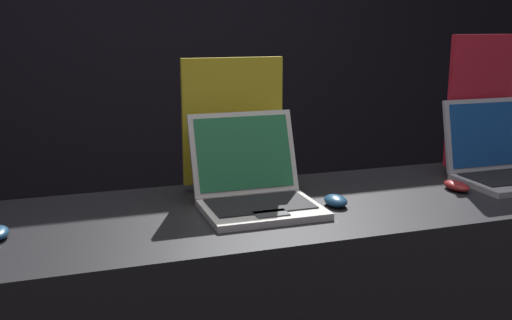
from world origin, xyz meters
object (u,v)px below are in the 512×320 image
promo_stand_middle (232,127)px  mouse_back (457,186)px  laptop_middle (253,186)px  mouse_middle (336,201)px  laptop_back (508,162)px  promo_stand_back (482,106)px

promo_stand_middle → mouse_back: size_ratio=3.89×
laptop_middle → mouse_middle: laptop_middle is taller
mouse_middle → laptop_back: size_ratio=0.24×
mouse_back → promo_stand_back: (0.26, 0.23, 0.23)m
mouse_back → promo_stand_back: size_ratio=0.22×
laptop_middle → promo_stand_middle: (0.00, 0.23, 0.15)m
laptop_middle → mouse_back: 0.71m
laptop_middle → promo_stand_back: promo_stand_back is taller
laptop_middle → laptop_back: (0.96, 0.01, 0.00)m
laptop_back → laptop_middle: bearing=-179.2°
laptop_middle → promo_stand_middle: promo_stand_middle is taller
promo_stand_middle → mouse_back: promo_stand_middle is taller
laptop_back → promo_stand_back: bearing=90.0°
laptop_back → mouse_back: (-0.26, -0.06, -0.05)m
mouse_middle → promo_stand_middle: (-0.24, 0.30, 0.19)m
laptop_middle → promo_stand_middle: 0.27m
laptop_middle → mouse_middle: (0.24, -0.08, -0.05)m
mouse_back → promo_stand_back: 0.41m
laptop_back → promo_stand_back: size_ratio=0.78×
promo_stand_back → promo_stand_middle: bearing=177.1°
laptop_middle → mouse_back: laptop_middle is taller
promo_stand_middle → promo_stand_back: promo_stand_back is taller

